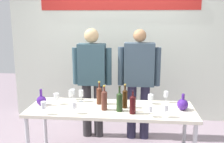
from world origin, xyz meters
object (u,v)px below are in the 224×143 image
object	(u,v)px
wine_glass_right_3	(151,97)
decanter_blue_right	(183,104)
wine_bottle_2	(99,95)
wine_glass_left_5	(81,94)
wine_glass_left_4	(74,105)
wine_glass_right_2	(150,109)
wine_glass_left_0	(73,92)
wine_bottle_3	(125,98)
wine_glass_right_1	(166,94)
wine_glass_right_0	(165,108)
wine_bottle_4	(133,104)
presenter_right	(139,77)
display_table	(111,112)
presenter_left	(92,76)
wine_bottle_1	(104,99)
wine_glass_left_2	(44,105)
wine_bottle_0	(119,101)
wine_glass_left_1	(71,94)
decanter_blue_left	(41,100)
wine_glass_left_3	(56,97)

from	to	relation	value
wine_glass_right_3	decanter_blue_right	bearing A→B (deg)	-26.17
wine_bottle_2	wine_glass_left_5	size ratio (longest dim) A/B	1.94
wine_glass_left_4	decanter_blue_right	bearing A→B (deg)	10.79
decanter_blue_right	wine_glass_right_2	world-z (taller)	decanter_blue_right
wine_bottle_2	wine_glass_left_0	distance (m)	0.43
wine_bottle_3	wine_glass_right_1	distance (m)	0.60
wine_glass_right_3	wine_glass_right_0	bearing A→B (deg)	-72.69
wine_bottle_4	presenter_right	bearing A→B (deg)	84.76
wine_bottle_2	wine_glass_right_0	xyz separation A→B (m)	(0.82, -0.39, -0.01)
display_table	wine_bottle_3	size ratio (longest dim) A/B	6.75
presenter_left	wine_glass_right_0	size ratio (longest dim) A/B	10.90
wine_glass_left_0	presenter_left	bearing A→B (deg)	61.38
wine_bottle_1	wine_glass_right_1	world-z (taller)	wine_bottle_1
wine_glass_right_1	presenter_left	bearing A→B (deg)	159.70
display_table	wine_glass_left_2	bearing A→B (deg)	-158.97
wine_glass_left_0	wine_glass_right_3	world-z (taller)	wine_glass_left_0
wine_bottle_0	wine_bottle_1	world-z (taller)	wine_bottle_0
wine_bottle_0	wine_bottle_4	xyz separation A→B (m)	(0.16, -0.06, -0.01)
presenter_left	wine_glass_right_0	world-z (taller)	presenter_left
wine_glass_left_1	wine_bottle_2	bearing A→B (deg)	-7.96
presenter_right	wine_bottle_0	size ratio (longest dim) A/B	5.29
wine_bottle_2	wine_bottle_4	world-z (taller)	wine_bottle_2
decanter_blue_left	wine_glass_right_3	size ratio (longest dim) A/B	1.66
wine_glass_left_2	wine_glass_left_3	size ratio (longest dim) A/B	1.06
wine_glass_right_1	wine_bottle_1	bearing A→B (deg)	-155.56
decanter_blue_left	wine_glass_left_0	world-z (taller)	decanter_blue_left
wine_glass_left_0	wine_glass_left_4	world-z (taller)	wine_glass_left_0
wine_bottle_3	wine_glass_left_0	size ratio (longest dim) A/B	2.13
decanter_blue_right	wine_glass_right_3	bearing A→B (deg)	153.83
wine_glass_left_3	wine_glass_left_5	xyz separation A→B (m)	(0.30, 0.14, 0.01)
decanter_blue_right	wine_glass_right_3	distance (m)	0.43
decanter_blue_right	wine_bottle_4	distance (m)	0.65
decanter_blue_left	wine_bottle_2	xyz separation A→B (m)	(0.75, 0.12, 0.06)
wine_glass_left_0	wine_bottle_4	bearing A→B (deg)	-28.56
wine_bottle_2	wine_glass_right_0	world-z (taller)	wine_bottle_2
wine_bottle_3	wine_glass_left_3	size ratio (longest dim) A/B	2.08
wine_bottle_3	wine_glass_left_0	xyz separation A→B (m)	(-0.75, 0.27, -0.02)
wine_glass_left_0	decanter_blue_left	bearing A→B (deg)	-141.22
presenter_right	wine_glass_left_4	world-z (taller)	presenter_right
decanter_blue_left	display_table	bearing A→B (deg)	-0.75
wine_bottle_4	wine_glass_left_2	xyz separation A→B (m)	(-1.05, -0.13, -0.01)
wine_glass_right_0	wine_bottle_0	bearing A→B (deg)	164.63
presenter_left	wine_bottle_0	xyz separation A→B (m)	(0.47, -0.79, -0.12)
wine_glass_left_3	wine_glass_right_1	world-z (taller)	wine_glass_right_1
wine_glass_left_1	wine_glass_right_2	distance (m)	1.14
wine_bottle_4	wine_glass_right_3	bearing A→B (deg)	58.02
wine_glass_left_0	wine_glass_right_2	world-z (taller)	wine_glass_left_0
decanter_blue_right	wine_bottle_1	size ratio (longest dim) A/B	0.65
wine_bottle_4	wine_glass_right_3	xyz separation A→B (m)	(0.23, 0.37, -0.03)
wine_glass_right_2	presenter_left	bearing A→B (deg)	131.65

